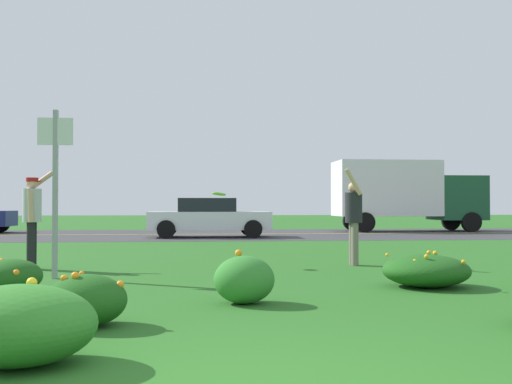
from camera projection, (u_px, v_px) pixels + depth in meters
name	position (u px, v px, depth m)	size (l,w,h in m)	color
ground_plane	(212.00, 256.00, 14.35)	(120.00, 120.00, 0.00)	#26601E
highway_strip	(206.00, 234.00, 25.10)	(120.00, 9.96, 0.01)	#38383A
highway_center_stripe	(206.00, 234.00, 25.10)	(120.00, 0.16, 0.00)	yellow
daylily_clump_mid_left	(19.00, 325.00, 4.54)	(1.14, 0.95, 0.66)	#2D7526
daylily_clump_mid_center	(11.00, 276.00, 8.23)	(0.83, 0.78, 0.47)	#1E5619
daylily_clump_near_camera	(87.00, 300.00, 6.01)	(0.79, 0.74, 0.55)	#1E5619
daylily_clump_front_left	(426.00, 271.00, 8.92)	(1.26, 1.21, 0.52)	#1E5619
daylily_clump_front_right	(244.00, 280.00, 7.40)	(0.74, 0.69, 0.64)	#337F2D
sign_post_near_path	(55.00, 177.00, 9.96)	(0.56, 0.10, 2.73)	#93969B
person_thrower_red_cap_gray_shirt	(32.00, 213.00, 11.40)	(0.52, 0.49, 1.84)	#B2B2B7
person_catcher_dark_shirt	(353.00, 215.00, 12.14)	(0.40, 0.49, 1.90)	#232328
frisbee_lime	(219.00, 194.00, 12.06)	(0.28, 0.27, 0.08)	#8CD133
car_white_center_right	(209.00, 217.00, 22.90)	(4.50, 2.00, 1.45)	silver
box_truck_dark_green	(405.00, 192.00, 28.24)	(6.70, 2.46, 3.20)	#194C2D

